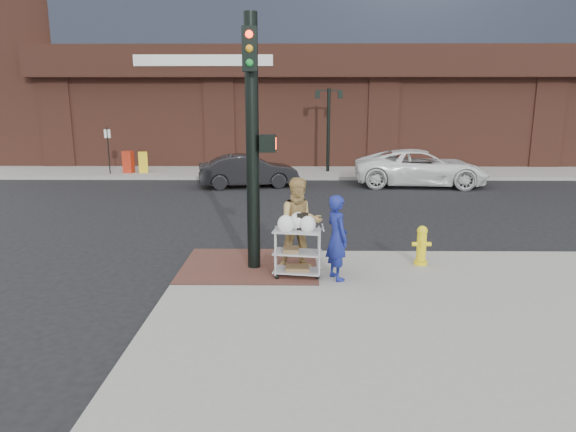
{
  "coord_description": "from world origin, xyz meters",
  "views": [
    {
      "loc": [
        0.32,
        -9.36,
        3.49
      ],
      "look_at": [
        0.2,
        0.74,
        1.25
      ],
      "focal_mm": 32.0,
      "sensor_mm": 36.0,
      "label": 1
    }
  ],
  "objects_px": {
    "pedestrian_tan": "(300,223)",
    "traffic_signal_pole": "(253,137)",
    "fire_hydrant": "(421,245)",
    "utility_cart": "(297,248)",
    "minivan_white": "(421,168)",
    "lamp_post": "(328,121)",
    "woman_blue": "(337,237)",
    "sedan_dark": "(248,171)"
  },
  "relations": [
    {
      "from": "utility_cart",
      "to": "pedestrian_tan",
      "type": "bearing_deg",
      "value": 83.86
    },
    {
      "from": "fire_hydrant",
      "to": "utility_cart",
      "type": "bearing_deg",
      "value": -163.66
    },
    {
      "from": "woman_blue",
      "to": "minivan_white",
      "type": "distance_m",
      "value": 13.15
    },
    {
      "from": "utility_cart",
      "to": "woman_blue",
      "type": "bearing_deg",
      "value": -11.29
    },
    {
      "from": "woman_blue",
      "to": "utility_cart",
      "type": "distance_m",
      "value": 0.81
    },
    {
      "from": "traffic_signal_pole",
      "to": "minivan_white",
      "type": "relative_size",
      "value": 0.9
    },
    {
      "from": "lamp_post",
      "to": "minivan_white",
      "type": "xyz_separation_m",
      "value": [
        3.72,
        -3.58,
        -1.84
      ]
    },
    {
      "from": "pedestrian_tan",
      "to": "fire_hydrant",
      "type": "relative_size",
      "value": 2.23
    },
    {
      "from": "lamp_post",
      "to": "minivan_white",
      "type": "relative_size",
      "value": 0.72
    },
    {
      "from": "traffic_signal_pole",
      "to": "fire_hydrant",
      "type": "height_order",
      "value": "traffic_signal_pole"
    },
    {
      "from": "woman_blue",
      "to": "fire_hydrant",
      "type": "height_order",
      "value": "woman_blue"
    },
    {
      "from": "pedestrian_tan",
      "to": "traffic_signal_pole",
      "type": "bearing_deg",
      "value": 172.37
    },
    {
      "from": "minivan_white",
      "to": "fire_hydrant",
      "type": "relative_size",
      "value": 6.63
    },
    {
      "from": "traffic_signal_pole",
      "to": "utility_cart",
      "type": "relative_size",
      "value": 3.97
    },
    {
      "from": "pedestrian_tan",
      "to": "utility_cart",
      "type": "bearing_deg",
      "value": -104.04
    },
    {
      "from": "utility_cart",
      "to": "fire_hydrant",
      "type": "distance_m",
      "value": 2.72
    },
    {
      "from": "lamp_post",
      "to": "sedan_dark",
      "type": "bearing_deg",
      "value": -132.2
    },
    {
      "from": "traffic_signal_pole",
      "to": "woman_blue",
      "type": "height_order",
      "value": "traffic_signal_pole"
    },
    {
      "from": "lamp_post",
      "to": "pedestrian_tan",
      "type": "distance_m",
      "value": 15.38
    },
    {
      "from": "lamp_post",
      "to": "traffic_signal_pole",
      "type": "height_order",
      "value": "traffic_signal_pole"
    },
    {
      "from": "utility_cart",
      "to": "minivan_white",
      "type": "bearing_deg",
      "value": 66.37
    },
    {
      "from": "woman_blue",
      "to": "pedestrian_tan",
      "type": "relative_size",
      "value": 0.88
    },
    {
      "from": "traffic_signal_pole",
      "to": "fire_hydrant",
      "type": "distance_m",
      "value": 4.15
    },
    {
      "from": "woman_blue",
      "to": "lamp_post",
      "type": "bearing_deg",
      "value": -25.8
    },
    {
      "from": "lamp_post",
      "to": "traffic_signal_pole",
      "type": "relative_size",
      "value": 0.8
    },
    {
      "from": "woman_blue",
      "to": "minivan_white",
      "type": "bearing_deg",
      "value": -43.08
    },
    {
      "from": "sedan_dark",
      "to": "utility_cart",
      "type": "relative_size",
      "value": 3.28
    },
    {
      "from": "traffic_signal_pole",
      "to": "utility_cart",
      "type": "height_order",
      "value": "traffic_signal_pole"
    },
    {
      "from": "woman_blue",
      "to": "sedan_dark",
      "type": "bearing_deg",
      "value": -9.83
    },
    {
      "from": "minivan_white",
      "to": "woman_blue",
      "type": "bearing_deg",
      "value": 164.34
    },
    {
      "from": "traffic_signal_pole",
      "to": "pedestrian_tan",
      "type": "distance_m",
      "value": 1.97
    },
    {
      "from": "traffic_signal_pole",
      "to": "fire_hydrant",
      "type": "xyz_separation_m",
      "value": [
        3.47,
        0.24,
        -2.25
      ]
    },
    {
      "from": "minivan_white",
      "to": "utility_cart",
      "type": "relative_size",
      "value": 4.42
    },
    {
      "from": "woman_blue",
      "to": "pedestrian_tan",
      "type": "distance_m",
      "value": 0.98
    },
    {
      "from": "pedestrian_tan",
      "to": "minivan_white",
      "type": "height_order",
      "value": "pedestrian_tan"
    },
    {
      "from": "woman_blue",
      "to": "traffic_signal_pole",
      "type": "bearing_deg",
      "value": 44.6
    },
    {
      "from": "sedan_dark",
      "to": "utility_cart",
      "type": "distance_m",
      "value": 11.96
    },
    {
      "from": "traffic_signal_pole",
      "to": "minivan_white",
      "type": "height_order",
      "value": "traffic_signal_pole"
    },
    {
      "from": "sedan_dark",
      "to": "utility_cart",
      "type": "height_order",
      "value": "utility_cart"
    },
    {
      "from": "woman_blue",
      "to": "sedan_dark",
      "type": "height_order",
      "value": "woman_blue"
    },
    {
      "from": "pedestrian_tan",
      "to": "fire_hydrant",
      "type": "bearing_deg",
      "value": -2.68
    },
    {
      "from": "minivan_white",
      "to": "lamp_post",
      "type": "bearing_deg",
      "value": 50.74
    }
  ]
}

